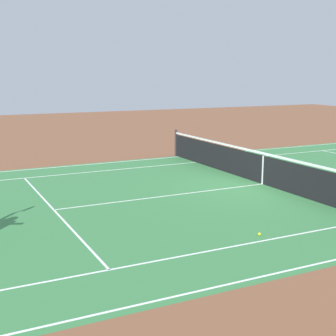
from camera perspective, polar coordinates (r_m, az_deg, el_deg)
The scene contains 5 objects.
ground_plane at distance 14.85m, azimuth 11.28°, elevation -1.90°, with size 60.00×60.00×0.00m, color brown.
court_slab at distance 14.85m, azimuth 11.28°, elevation -1.90°, with size 24.20×11.40×0.00m, color #387A42.
court_line_markings at distance 14.84m, azimuth 11.28°, elevation -1.89°, with size 23.85×11.05×0.01m.
tennis_net at distance 14.74m, azimuth 11.35°, elevation -0.04°, with size 0.10×11.70×1.08m.
tennis_ball at distance 10.16m, azimuth 10.91°, elevation -7.80°, with size 0.07×0.07×0.07m, color #CCE01E.
Camera 1 is at (8.89, 11.42, 3.29)m, focal length 50.77 mm.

